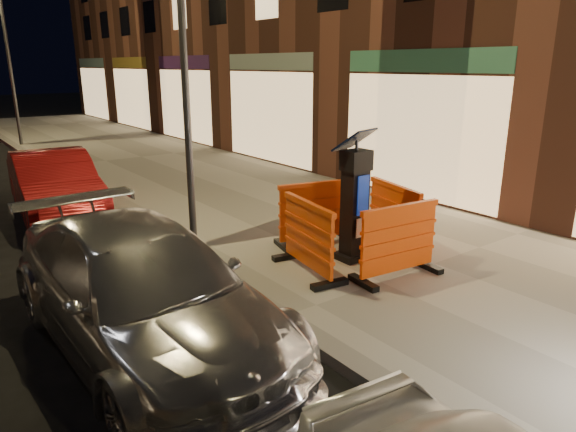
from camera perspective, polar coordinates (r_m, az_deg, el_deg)
ground_plane at (r=6.72m, az=-0.34°, el=-12.19°), size 120.00×120.00×0.00m
sidewalk at (r=8.65m, az=15.92°, el=-5.54°), size 6.00×60.00×0.15m
kerb at (r=6.68m, az=-0.34°, el=-11.62°), size 0.30×60.00×0.15m
parking_kiosk at (r=8.25m, az=7.43°, el=1.82°), size 0.75×0.75×2.01m
barrier_front at (r=7.76m, az=12.19°, el=-2.80°), size 1.50×0.75×1.12m
barrier_back at (r=9.05m, az=3.14°, el=0.34°), size 1.54×0.93×1.12m
barrier_kerbside at (r=7.77m, az=2.26°, el=-2.40°), size 0.82×1.52×1.12m
barrier_bldgside at (r=9.04m, az=11.65°, el=-0.00°), size 0.91×1.54×1.12m
car_silver at (r=6.54m, az=-15.32°, el=-13.73°), size 2.17×5.02×1.44m
car_red at (r=12.39m, az=-24.09°, el=-0.06°), size 1.85×4.42×1.42m
street_lamp_mid at (r=8.60m, az=-11.43°, el=15.69°), size 0.12×0.12×6.00m
street_lamp_far at (r=23.04m, az=-28.51°, el=14.42°), size 0.12×0.12×6.00m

